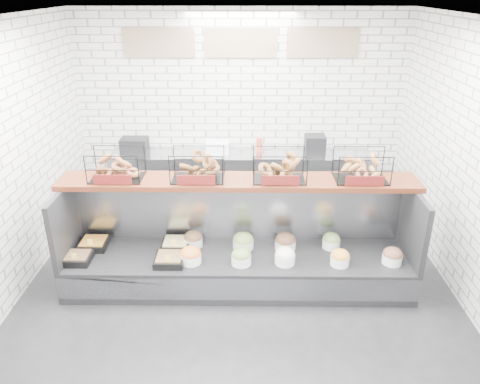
{
  "coord_description": "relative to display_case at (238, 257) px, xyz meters",
  "views": [
    {
      "loc": [
        0.08,
        -4.39,
        3.29
      ],
      "look_at": [
        0.02,
        0.45,
        1.13
      ],
      "focal_mm": 35.0,
      "sensor_mm": 36.0,
      "label": 1
    }
  ],
  "objects": [
    {
      "name": "bagel_shelf",
      "position": [
        -0.0,
        0.18,
        1.05
      ],
      "size": [
        4.1,
        0.5,
        0.4
      ],
      "color": "#3E180D",
      "rests_on": "display_case"
    },
    {
      "name": "ground",
      "position": [
        0.0,
        -0.34,
        -0.33
      ],
      "size": [
        5.5,
        5.5,
        0.0
      ],
      "primitive_type": "plane",
      "color": "black",
      "rests_on": "ground"
    },
    {
      "name": "room_shell",
      "position": [
        0.0,
        0.26,
        1.73
      ],
      "size": [
        5.02,
        5.51,
        3.01
      ],
      "color": "silver",
      "rests_on": "ground"
    },
    {
      "name": "display_case",
      "position": [
        0.0,
        0.0,
        0.0
      ],
      "size": [
        4.0,
        0.9,
        1.2
      ],
      "color": "black",
      "rests_on": "ground"
    },
    {
      "name": "prep_counter",
      "position": [
        -0.01,
        2.09,
        0.14
      ],
      "size": [
        4.0,
        0.6,
        1.2
      ],
      "color": "#93969B",
      "rests_on": "ground"
    }
  ]
}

